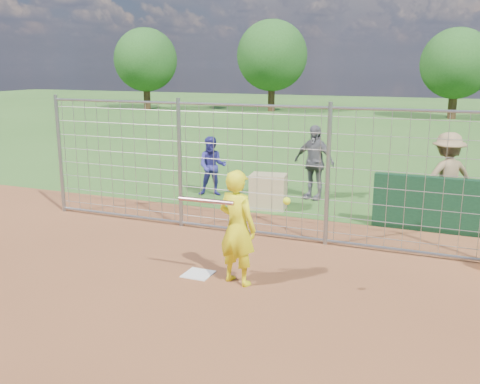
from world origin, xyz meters
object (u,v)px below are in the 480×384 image
at_px(bystander_a, 212,166).
at_px(equipment_bin, 268,191).
at_px(bystander_c, 447,178).
at_px(bystander_b, 314,162).
at_px(batter, 237,228).

xyz_separation_m(bystander_a, equipment_bin, (1.73, -0.66, -0.35)).
bearing_deg(equipment_bin, bystander_c, -1.74).
distance_m(bystander_b, bystander_c, 3.18).
bearing_deg(bystander_c, bystander_a, -33.63).
bearing_deg(equipment_bin, batter, -84.89).
relative_size(bystander_a, bystander_b, 0.82).
height_order(batter, equipment_bin, batter).
distance_m(bystander_a, bystander_c, 5.50).
bearing_deg(bystander_c, equipment_bin, -24.69).
xyz_separation_m(bystander_a, bystander_c, (5.49, -0.22, 0.19)).
relative_size(batter, bystander_c, 0.93).
xyz_separation_m(bystander_b, bystander_c, (3.06, -0.87, 0.03)).
height_order(bystander_c, equipment_bin, bystander_c).
bearing_deg(bystander_a, bystander_b, -4.75).
relative_size(batter, bystander_a, 1.17).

